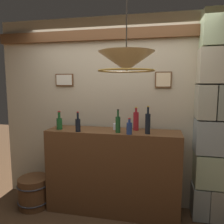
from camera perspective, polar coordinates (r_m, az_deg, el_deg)
panelled_rear_partition at (r=3.15m, az=1.31°, el=1.11°), size 3.49×0.15×2.63m
stone_pillar at (r=3.02m, az=24.44°, el=-1.84°), size 0.42×0.37×2.56m
bar_shelf_unit at (r=3.07m, az=0.20°, el=-15.02°), size 1.75×0.44×1.12m
liquor_bottle_tequila at (r=2.76m, az=1.54°, el=-3.09°), size 0.06×0.06×0.29m
liquor_bottle_sherry at (r=2.85m, az=-8.77°, el=-3.19°), size 0.07×0.07×0.26m
liquor_bottle_whiskey at (r=2.92m, az=6.19°, el=-2.23°), size 0.07×0.07×0.31m
liquor_bottle_amaro at (r=3.03m, az=-13.41°, el=-2.70°), size 0.08×0.08×0.25m
liquor_bottle_port at (r=2.68m, az=4.49°, el=-4.12°), size 0.07×0.07×0.20m
liquor_bottle_vermouth at (r=2.72m, az=9.20°, el=-2.83°), size 0.06×0.06×0.34m
glass_tumbler_rocks at (r=2.95m, az=0.91°, el=-3.76°), size 0.06×0.06×0.08m
pendant_lamp at (r=2.02m, az=3.70°, el=12.67°), size 0.51×0.51×0.62m
wooden_barrel at (r=3.49m, az=-19.49°, el=-18.85°), size 0.45×0.45×0.42m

